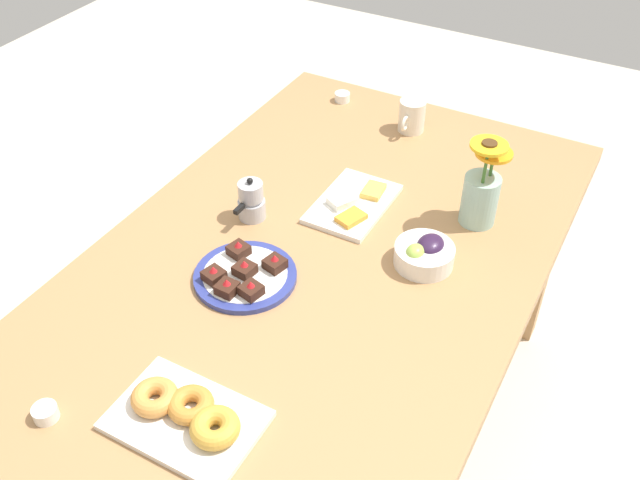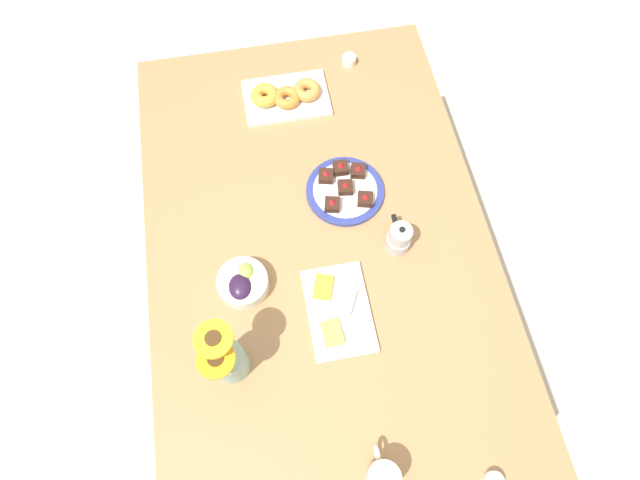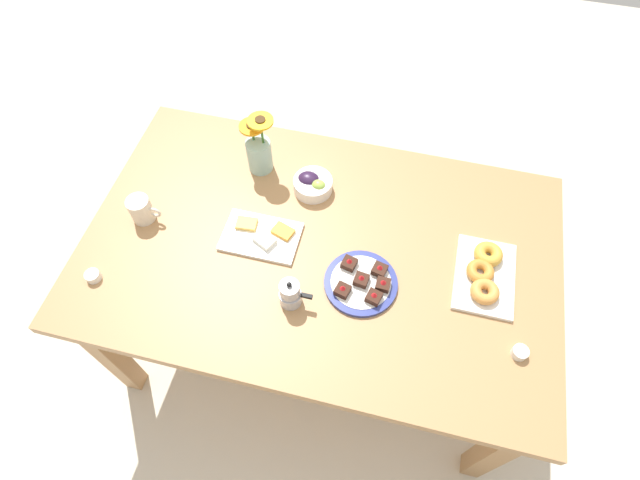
% 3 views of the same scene
% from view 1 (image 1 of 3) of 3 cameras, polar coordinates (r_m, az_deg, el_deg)
% --- Properties ---
extents(ground_plane, '(6.00, 6.00, 0.00)m').
position_cam_1_polar(ground_plane, '(2.26, 0.00, -15.30)').
color(ground_plane, beige).
extents(dining_table, '(1.60, 1.00, 0.74)m').
position_cam_1_polar(dining_table, '(1.77, 0.00, -3.12)').
color(dining_table, '#A87A4C').
rests_on(dining_table, ground_plane).
extents(coffee_mug, '(0.11, 0.08, 0.10)m').
position_cam_1_polar(coffee_mug, '(2.16, 7.35, 9.85)').
color(coffee_mug, silver).
rests_on(coffee_mug, dining_table).
extents(grape_bowl, '(0.14, 0.14, 0.07)m').
position_cam_1_polar(grape_bowl, '(1.68, 8.37, -1.08)').
color(grape_bowl, white).
rests_on(grape_bowl, dining_table).
extents(cheese_platter, '(0.26, 0.17, 0.03)m').
position_cam_1_polar(cheese_platter, '(1.85, 2.67, 2.94)').
color(cheese_platter, white).
rests_on(cheese_platter, dining_table).
extents(croissant_platter, '(0.19, 0.28, 0.05)m').
position_cam_1_polar(croissant_platter, '(1.39, -10.60, -13.61)').
color(croissant_platter, white).
rests_on(croissant_platter, dining_table).
extents(jam_cup_honey, '(0.05, 0.05, 0.03)m').
position_cam_1_polar(jam_cup_honey, '(1.47, -21.12, -12.74)').
color(jam_cup_honey, white).
rests_on(jam_cup_honey, dining_table).
extents(jam_cup_berry, '(0.05, 0.05, 0.03)m').
position_cam_1_polar(jam_cup_berry, '(2.31, 1.80, 11.39)').
color(jam_cup_berry, white).
rests_on(jam_cup_berry, dining_table).
extents(dessert_plate, '(0.24, 0.24, 0.05)m').
position_cam_1_polar(dessert_plate, '(1.64, -6.05, -2.82)').
color(dessert_plate, navy).
rests_on(dessert_plate, dining_table).
extents(flower_vase, '(0.13, 0.10, 0.25)m').
position_cam_1_polar(flower_vase, '(1.80, 12.76, 3.62)').
color(flower_vase, '#99C1B7').
rests_on(flower_vase, dining_table).
extents(moka_pot, '(0.11, 0.07, 0.12)m').
position_cam_1_polar(moka_pot, '(1.79, -5.52, 3.11)').
color(moka_pot, '#B7B7BC').
rests_on(moka_pot, dining_table).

